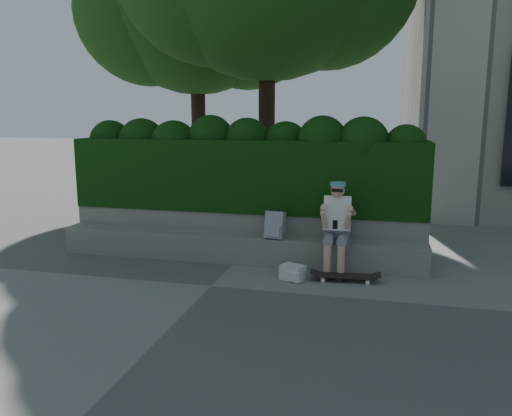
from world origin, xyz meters
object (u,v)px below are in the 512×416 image
(backpack_plaid, at_px, (275,225))
(skateboard, at_px, (345,276))
(backpack_ground, at_px, (293,272))
(person, at_px, (337,224))

(backpack_plaid, bearing_deg, skateboard, -16.02)
(skateboard, distance_m, backpack_ground, 0.76)
(person, height_order, backpack_plaid, person)
(person, distance_m, backpack_plaid, 0.97)
(backpack_plaid, relative_size, backpack_ground, 1.30)
(skateboard, bearing_deg, person, 108.07)
(person, height_order, backpack_ground, person)
(person, relative_size, skateboard, 1.52)
(backpack_plaid, bearing_deg, backpack_ground, -48.96)
(skateboard, distance_m, backpack_plaid, 1.37)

